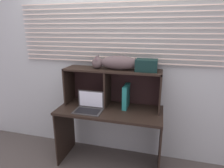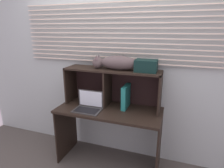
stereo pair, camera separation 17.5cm
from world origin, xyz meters
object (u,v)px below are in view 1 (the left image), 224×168
binder_upright (126,96)px  book_stack (93,103)px  storage_box (147,65)px  laptop (89,106)px  cat (117,63)px

binder_upright → book_stack: bearing=-179.2°
binder_upright → storage_box: size_ratio=1.16×
laptop → storage_box: bearing=18.2°
cat → book_stack: (-0.31, -0.01, -0.54)m
cat → storage_box: 0.35m
binder_upright → book_stack: size_ratio=1.14×
laptop → book_stack: bearing=97.0°
laptop → binder_upright: binder_upright is taller
cat → laptop: bearing=-143.8°
cat → laptop: cat is taller
binder_upright → storage_box: storage_box is taller
binder_upright → cat: bearing=-180.0°
book_stack → storage_box: bearing=0.5°
binder_upright → storage_box: bearing=0.0°
laptop → book_stack: laptop is taller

